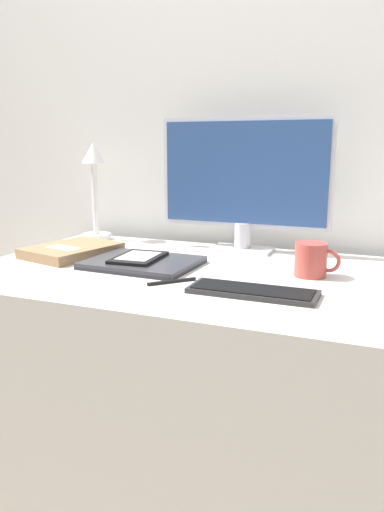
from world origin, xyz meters
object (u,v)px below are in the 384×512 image
object	(u,v)px
coffee_mug	(312,260)
laptop	(143,263)
monitor	(244,180)
ereader	(138,257)
keyboard	(253,291)
desk_lamp	(94,182)
notebook	(72,250)
pen	(172,281)

from	to	relation	value
coffee_mug	laptop	bearing A→B (deg)	-172.14
coffee_mug	monitor	bearing A→B (deg)	137.00
ereader	coffee_mug	xyz separation A→B (m)	(0.48, 0.06, 0.02)
laptop	ereader	size ratio (longest dim) A/B	1.69
keyboard	desk_lamp	distance (m)	0.88
notebook	coffee_mug	world-z (taller)	coffee_mug
keyboard	coffee_mug	world-z (taller)	coffee_mug
laptop	ereader	distance (m)	0.02
desk_lamp	coffee_mug	distance (m)	0.87
desk_lamp	pen	xyz separation A→B (m)	(0.51, -0.45, -0.20)
laptop	pen	distance (m)	0.20
laptop	desk_lamp	xyz separation A→B (m)	(-0.35, 0.31, 0.20)
laptop	ereader	xyz separation A→B (m)	(-0.01, 0.00, 0.01)
monitor	keyboard	bearing A→B (deg)	-70.65
pen	ereader	bearing A→B (deg)	140.67
keyboard	ereader	world-z (taller)	ereader
keyboard	coffee_mug	distance (m)	0.24
ereader	pen	bearing A→B (deg)	-39.33
monitor	laptop	size ratio (longest dim) A/B	1.79
desk_lamp	pen	distance (m)	0.71
keyboard	notebook	distance (m)	0.67
monitor	coffee_mug	size ratio (longest dim) A/B	4.69
ereader	coffee_mug	size ratio (longest dim) A/B	1.55
keyboard	desk_lamp	xyz separation A→B (m)	(-0.72, 0.46, 0.20)
pen	desk_lamp	bearing A→B (deg)	138.70
monitor	ereader	world-z (taller)	monitor
keyboard	laptop	size ratio (longest dim) A/B	0.96
coffee_mug	pen	xyz separation A→B (m)	(-0.31, -0.20, -0.04)
desk_lamp	notebook	xyz separation A→B (m)	(0.08, -0.27, -0.19)
keyboard	notebook	xyz separation A→B (m)	(-0.64, 0.19, 0.01)
notebook	pen	bearing A→B (deg)	-22.57
desk_lamp	notebook	world-z (taller)	desk_lamp
notebook	monitor	bearing A→B (deg)	29.10
keyboard	laptop	bearing A→B (deg)	157.59
notebook	desk_lamp	bearing A→B (deg)	106.98
keyboard	pen	bearing A→B (deg)	175.86
monitor	keyboard	xyz separation A→B (m)	(0.16, -0.46, -0.22)
pen	monitor	bearing A→B (deg)	83.19
keyboard	desk_lamp	bearing A→B (deg)	147.41
ereader	laptop	bearing A→B (deg)	-4.76
keyboard	notebook	size ratio (longest dim) A/B	0.96
desk_lamp	coffee_mug	world-z (taller)	desk_lamp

